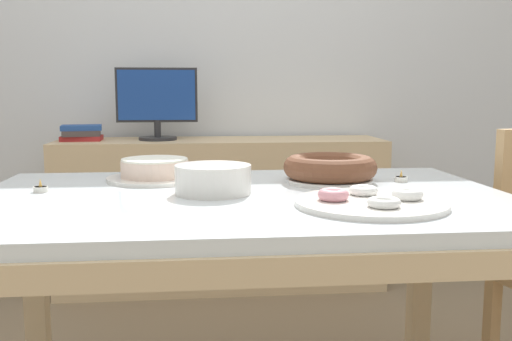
# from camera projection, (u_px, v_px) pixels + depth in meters

# --- Properties ---
(wall_back) EXTENTS (8.00, 0.10, 2.60)m
(wall_back) POSITION_uv_depth(u_px,v_px,m) (218.00, 49.00, 3.28)
(wall_back) COLOR silver
(wall_back) RESTS_ON ground
(dining_table) EXTENTS (1.50, 0.97, 0.78)m
(dining_table) POSITION_uv_depth(u_px,v_px,m) (243.00, 228.00, 1.58)
(dining_table) COLOR silver
(dining_table) RESTS_ON ground
(sideboard) EXTENTS (1.73, 0.44, 0.80)m
(sideboard) POSITION_uv_depth(u_px,v_px,m) (222.00, 213.00, 3.11)
(sideboard) COLOR #D1B284
(sideboard) RESTS_ON ground
(computer_monitor) EXTENTS (0.42, 0.20, 0.38)m
(computer_monitor) POSITION_uv_depth(u_px,v_px,m) (157.00, 104.00, 2.99)
(computer_monitor) COLOR #262628
(computer_monitor) RESTS_ON sideboard
(book_stack) EXTENTS (0.22, 0.20, 0.08)m
(book_stack) POSITION_uv_depth(u_px,v_px,m) (82.00, 133.00, 2.97)
(book_stack) COLOR maroon
(book_stack) RESTS_ON sideboard
(cake_chocolate_round) EXTENTS (0.30, 0.30, 0.07)m
(cake_chocolate_round) POSITION_uv_depth(u_px,v_px,m) (155.00, 171.00, 1.80)
(cake_chocolate_round) COLOR silver
(cake_chocolate_round) RESTS_ON dining_table
(cake_golden_bundt) EXTENTS (0.29, 0.29, 0.08)m
(cake_golden_bundt) POSITION_uv_depth(u_px,v_px,m) (330.00, 169.00, 1.76)
(cake_golden_bundt) COLOR silver
(cake_golden_bundt) RESTS_ON dining_table
(pastry_platter) EXTENTS (0.38, 0.38, 0.04)m
(pastry_platter) POSITION_uv_depth(u_px,v_px,m) (371.00, 201.00, 1.40)
(pastry_platter) COLOR silver
(pastry_platter) RESTS_ON dining_table
(plate_stack) EXTENTS (0.21, 0.21, 0.08)m
(plate_stack) POSITION_uv_depth(u_px,v_px,m) (213.00, 179.00, 1.56)
(plate_stack) COLOR silver
(plate_stack) RESTS_ON dining_table
(tealight_near_front) EXTENTS (0.04, 0.04, 0.04)m
(tealight_near_front) POSITION_uv_depth(u_px,v_px,m) (401.00, 179.00, 1.77)
(tealight_near_front) COLOR silver
(tealight_near_front) RESTS_ON dining_table
(tealight_right_edge) EXTENTS (0.04, 0.04, 0.04)m
(tealight_right_edge) POSITION_uv_depth(u_px,v_px,m) (41.00, 189.00, 1.59)
(tealight_right_edge) COLOR silver
(tealight_right_edge) RESTS_ON dining_table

